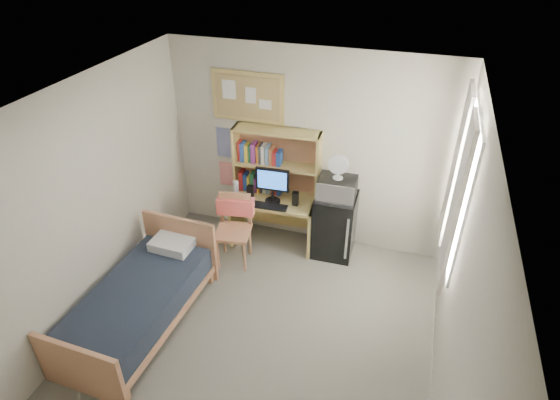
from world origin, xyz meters
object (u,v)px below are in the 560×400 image
(bulletin_board, at_px, (248,97))
(desk, at_px, (274,221))
(monitor, at_px, (272,186))
(desk_fan, at_px, (339,167))
(mini_fridge, at_px, (335,225))
(speaker_right, at_px, (295,199))
(desk_chair, at_px, (233,232))
(speaker_left, at_px, (250,192))
(bed, at_px, (139,307))
(microwave, at_px, (337,188))

(bulletin_board, relative_size, desk, 0.86)
(monitor, bearing_deg, desk_fan, 2.00)
(mini_fridge, xyz_separation_m, speaker_right, (-0.51, -0.07, 0.34))
(desk_chair, bearing_deg, bulletin_board, 85.02)
(desk, bearing_deg, monitor, -90.00)
(desk, relative_size, speaker_left, 5.96)
(desk_fan, bearing_deg, speaker_right, -175.32)
(mini_fridge, height_order, bed, mini_fridge)
(speaker_left, height_order, microwave, microwave)
(desk_chair, bearing_deg, microwave, 16.01)
(microwave, relative_size, desk_fan, 1.51)
(monitor, xyz_separation_m, speaker_left, (-0.30, -0.01, -0.14))
(mini_fridge, xyz_separation_m, desk_fan, (0.00, -0.02, 0.85))
(bulletin_board, relative_size, speaker_right, 5.19)
(desk, height_order, microwave, microwave)
(bulletin_board, xyz_separation_m, mini_fridge, (1.24, -0.26, -1.49))
(desk_chair, relative_size, speaker_left, 5.03)
(monitor, xyz_separation_m, speaker_right, (0.30, 0.01, -0.14))
(mini_fridge, height_order, speaker_left, speaker_left)
(desk, distance_m, mini_fridge, 0.82)
(mini_fridge, distance_m, desk_fan, 0.85)
(bed, bearing_deg, desk_chair, 68.89)
(speaker_left, distance_m, desk_fan, 1.22)
(bulletin_board, bearing_deg, microwave, -12.65)
(bed, distance_m, monitor, 2.13)
(mini_fridge, xyz_separation_m, bed, (-1.74, -1.88, -0.18))
(desk, relative_size, mini_fridge, 1.27)
(speaker_right, distance_m, desk_fan, 0.72)
(desk, distance_m, desk_fan, 1.24)
(mini_fridge, bearing_deg, speaker_left, -176.00)
(monitor, relative_size, speaker_right, 2.53)
(microwave, bearing_deg, desk, 179.29)
(bed, height_order, microwave, microwave)
(bed, bearing_deg, desk, 65.86)
(bulletin_board, height_order, speaker_left, bulletin_board)
(mini_fridge, bearing_deg, desk_chair, -154.90)
(mini_fridge, relative_size, microwave, 1.88)
(monitor, bearing_deg, mini_fridge, 3.41)
(monitor, relative_size, microwave, 1.00)
(speaker_right, bearing_deg, mini_fridge, 5.38)
(bed, distance_m, desk_fan, 2.75)
(monitor, distance_m, speaker_right, 0.33)
(desk_chair, bearing_deg, speaker_right, 27.98)
(monitor, distance_m, microwave, 0.82)
(speaker_left, xyz_separation_m, desk_fan, (1.11, 0.08, 0.50))
(bed, bearing_deg, desk_fan, 49.32)
(mini_fridge, xyz_separation_m, microwave, (0.00, -0.02, 0.56))
(speaker_left, bearing_deg, bed, -112.02)
(bed, distance_m, speaker_right, 2.25)
(desk, height_order, monitor, monitor)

